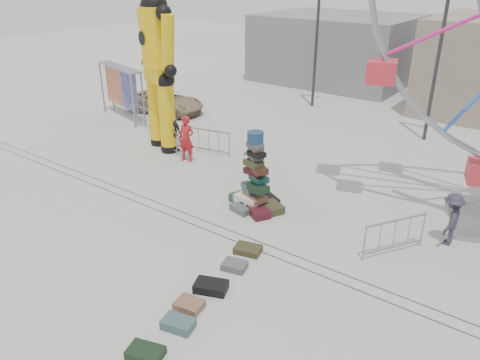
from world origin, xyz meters
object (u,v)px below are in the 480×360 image
Objects in this scene: barricade_dummy_b at (171,140)px; parked_suv at (165,102)px; suitcase_tower at (256,187)px; steamer_trunk at (249,201)px; pedestrian_green at (253,153)px; barricade_dummy_c at (209,141)px; pedestrian_black at (173,132)px; pedestrian_grey at (451,219)px; lamp_post_left at (319,25)px; crash_test_dummy at (158,61)px; pedestrian_red at (186,139)px; barricade_dummy_a at (149,119)px; lamp_post_right at (443,41)px; banner_scaffold at (120,80)px; barricade_wheel_front at (394,236)px.

barricade_dummy_b is 0.45× the size of parked_suv.
suitcase_tower is 2.80× the size of steamer_trunk.
pedestrian_green reaches higher than barricade_dummy_b.
pedestrian_green is (2.80, -0.71, 0.32)m from barricade_dummy_c.
pedestrian_black reaches higher than pedestrian_grey.
barricade_dummy_b is (-1.51, -10.24, -3.93)m from lamp_post_left.
crash_test_dummy is at bearing 1.37° from pedestrian_black.
pedestrian_red is (1.87, -0.53, -2.88)m from crash_test_dummy.
pedestrian_green is at bearing -2.57° from pedestrian_red.
pedestrian_green is 4.17m from pedestrian_black.
steamer_trunk is at bearing -75.39° from pedestrian_grey.
steamer_trunk is 6.10m from barricade_dummy_b.
barricade_dummy_a is 1.04× the size of pedestrian_red.
lamp_post_right is at bearing 60.78° from crash_test_dummy.
barricade_dummy_a is 3.42m from pedestrian_black.
pedestrian_grey is at bearing 16.11° from crash_test_dummy.
barricade_dummy_a and barricade_dummy_c have the same top height.
banner_scaffold is at bearing -177.68° from suitcase_tower.
pedestrian_red is at bearing -108.74° from barricade_dummy_c.
suitcase_tower is 0.37× the size of crash_test_dummy.
steamer_trunk is 4.90m from pedestrian_red.
steamer_trunk is (11.17, -4.24, -1.85)m from banner_scaffold.
barricade_wheel_front is (11.22, -2.19, -3.29)m from crash_test_dummy.
banner_scaffold is 3.99× the size of steamer_trunk.
barricade_dummy_a is 3.44m from barricade_dummy_b.
barricade_dummy_c is 1.04× the size of pedestrian_red.
lamp_post_left is at bearing -90.72° from pedestrian_black.
lamp_post_right is at bearing 38.61° from banner_scaffold.
suitcase_tower is 9.62m from barricade_dummy_a.
pedestrian_black is (-4.17, -0.04, 0.05)m from pedestrian_green.
pedestrian_black is at bearing -139.52° from parked_suv.
suitcase_tower is at bearing -5.09° from banner_scaffold.
pedestrian_black is at bearing -93.88° from pedestrian_grey.
pedestrian_green is at bearing 127.85° from steamer_trunk.
suitcase_tower is 1.56× the size of pedestrian_green.
barricade_dummy_b is 1.15× the size of pedestrian_green.
barricade_dummy_b is 1.25× the size of pedestrian_grey.
pedestrian_grey is at bearing 42.66° from pedestrian_green.
lamp_post_right is 10.96m from barricade_dummy_c.
barricade_dummy_c is at bearing -90.72° from lamp_post_left.
barricade_dummy_b and barricade_dummy_c have the same top height.
barricade_dummy_b is 6.18m from parked_suv.
suitcase_tower is 5.35m from barricade_dummy_c.
lamp_post_right is at bearing -80.28° from parked_suv.
crash_test_dummy is (-6.52, 2.24, 3.09)m from suitcase_tower.
barricade_dummy_c is at bearing 37.79° from crash_test_dummy.
crash_test_dummy reaches higher than barricade_dummy_a.
suitcase_tower is at bearing 167.23° from pedestrian_black.
barricade_dummy_b is (-5.86, 2.04, -0.21)m from suitcase_tower.
lamp_post_left reaches higher than steamer_trunk.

